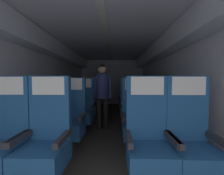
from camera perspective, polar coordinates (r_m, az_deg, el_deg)
The scene contains 23 objects.
ground at distance 3.66m, azimuth -1.82°, elevation -15.74°, with size 3.32×7.61×0.02m, color #3D3833.
fuselage_shell at distance 3.75m, azimuth -1.62°, elevation 9.38°, with size 3.20×7.26×2.21m.
seat_a_left_window at distance 2.01m, azimuth -37.49°, elevation -16.58°, with size 0.48×0.47×1.20m.
seat_a_left_aisle at distance 1.77m, azimuth -25.10°, elevation -18.93°, with size 0.48×0.47×1.20m.
seat_a_right_aisle at distance 1.80m, azimuth 29.29°, elevation -18.65°, with size 0.48×0.47×1.20m.
seat_a_right_window at distance 1.66m, azimuth 14.41°, elevation -20.23°, with size 0.48×0.47×1.20m.
seat_b_left_window at distance 2.70m, azimuth -25.73°, elevation -11.36°, with size 0.48×0.47×1.20m.
seat_b_left_aisle at distance 2.54m, azimuth -16.28°, elevation -12.10°, with size 0.48×0.47×1.20m.
seat_b_right_aisle at distance 2.54m, azimuth 19.98°, elevation -12.15°, with size 0.48×0.47×1.20m.
seat_b_right_window at distance 2.45m, azimuth 9.68°, elevation -12.61°, with size 0.48×0.47×1.20m.
seat_c_left_window at distance 3.44m, azimuth -19.29°, elevation -8.23°, with size 0.48×0.47×1.20m.
seat_c_left_aisle at distance 3.32m, azimuth -11.68°, elevation -8.54°, with size 0.48×0.47×1.20m.
seat_c_right_aisle at distance 3.34m, azimuth 15.43°, elevation -8.51°, with size 0.48×0.47×1.20m.
seat_c_right_window at distance 3.26m, azimuth 7.76°, elevation -8.72°, with size 0.48×0.47×1.20m.
seat_d_left_window at distance 4.23m, azimuth -15.10°, elevation -6.14°, with size 0.48×0.47×1.20m.
seat_d_left_aisle at distance 4.12m, azimuth -9.22°, elevation -6.30°, with size 0.48×0.47×1.20m.
seat_d_right_aisle at distance 4.14m, azimuth 12.76°, elevation -6.30°, with size 0.48×0.47×1.20m.
seat_d_right_window at distance 4.07m, azimuth 6.42°, elevation -6.40°, with size 0.48×0.47×1.20m.
seat_e_left_window at distance 5.04m, azimuth -12.45°, elevation -4.68°, with size 0.48×0.47×1.20m.
seat_e_left_aisle at distance 4.94m, azimuth -7.26°, elevation -4.78°, with size 0.48×0.47×1.20m.
seat_e_right_aisle at distance 4.95m, azimuth 10.92°, elevation -4.80°, with size 0.48×0.47×1.20m.
seat_e_right_window at distance 4.92m, azimuth 5.62°, elevation -4.81°, with size 0.48×0.47×1.20m.
flight_attendant at distance 3.40m, azimuth -3.87°, elevation -0.72°, with size 0.43×0.28×1.54m.
Camera 1 is at (0.20, 0.14, 1.15)m, focal length 22.79 mm.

